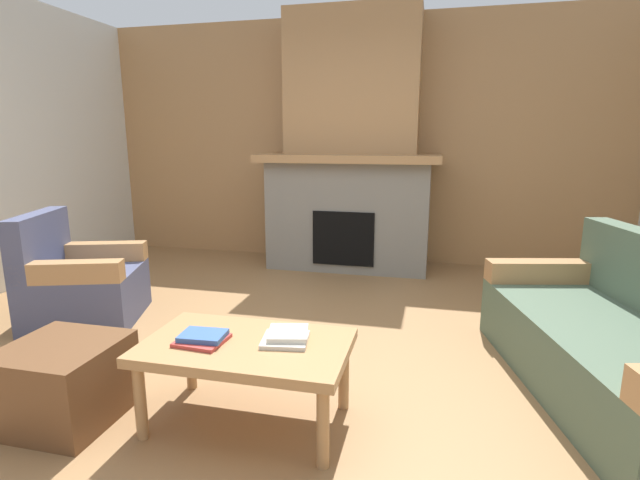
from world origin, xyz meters
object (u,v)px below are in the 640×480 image
fireplace (351,160)px  armchair (80,284)px  couch (623,346)px  ottoman (64,382)px  coffee_table (246,353)px

fireplace → armchair: size_ratio=2.80×
couch → ottoman: couch is taller
ottoman → couch: bearing=18.1°
armchair → ottoman: (0.87, -1.17, -0.09)m
fireplace → armchair: (-1.74, -2.12, -0.87)m
ottoman → fireplace: bearing=75.1°
couch → fireplace: bearing=129.2°
couch → ottoman: 2.96m
fireplace → ottoman: 3.54m
couch → coffee_table: (-1.90, -0.74, 0.09)m
fireplace → coffee_table: fireplace is taller
armchair → fireplace: bearing=50.5°
fireplace → ottoman: (-0.88, -3.29, -0.96)m
armchair → coffee_table: 2.04m
coffee_table → armchair: bearing=150.9°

